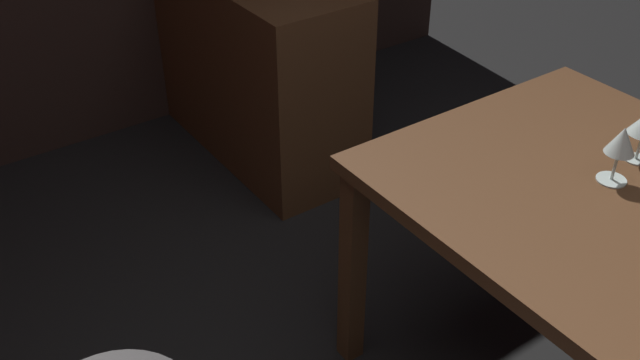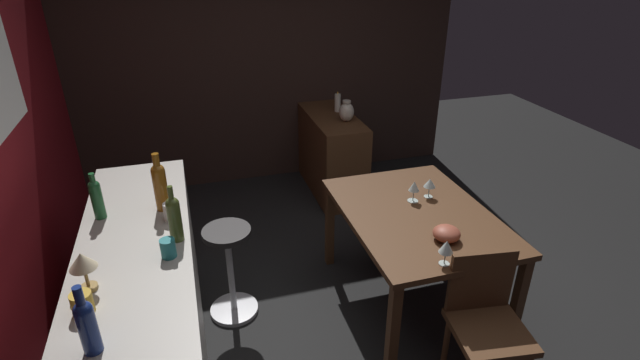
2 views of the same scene
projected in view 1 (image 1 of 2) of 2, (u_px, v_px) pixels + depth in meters
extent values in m
cube|color=#56351E|center=(353.00, 270.00, 2.11)|extent=(0.06, 0.06, 0.70)
cube|color=#56351E|center=(546.00, 177.00, 2.51)|extent=(0.06, 0.06, 0.70)
cube|color=#56351E|center=(255.00, 64.00, 3.12)|extent=(1.10, 0.44, 0.82)
cylinder|color=silver|center=(611.00, 180.00, 1.81)|extent=(0.07, 0.07, 0.00)
cylinder|color=silver|center=(615.00, 166.00, 1.79)|extent=(0.01, 0.01, 0.08)
cone|color=silver|center=(622.00, 140.00, 1.74)|extent=(0.07, 0.07, 0.07)
cylinder|color=silver|center=(636.00, 159.00, 1.89)|extent=(0.06, 0.06, 0.00)
cylinder|color=silver|center=(639.00, 146.00, 1.86)|extent=(0.01, 0.01, 0.08)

